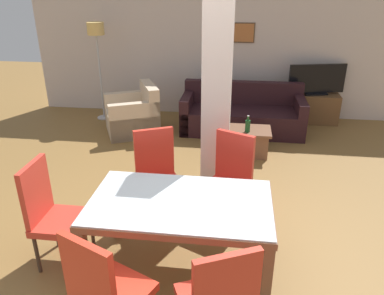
% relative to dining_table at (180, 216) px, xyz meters
% --- Properties ---
extents(ground_plane, '(18.00, 18.00, 0.00)m').
position_rel_dining_table_xyz_m(ground_plane, '(0.00, 0.00, -0.60)').
color(ground_plane, olive).
extents(back_wall, '(7.20, 0.09, 2.70)m').
position_rel_dining_table_xyz_m(back_wall, '(0.00, 4.58, 0.75)').
color(back_wall, beige).
rests_on(back_wall, ground_plane).
extents(divider_pillar, '(0.32, 0.36, 2.70)m').
position_rel_dining_table_xyz_m(divider_pillar, '(0.20, 1.44, 0.75)').
color(divider_pillar, beige).
rests_on(divider_pillar, ground_plane).
extents(dining_table, '(1.59, 0.94, 0.76)m').
position_rel_dining_table_xyz_m(dining_table, '(0.00, 0.00, 0.00)').
color(dining_table, brown).
rests_on(dining_table, ground_plane).
extents(dining_chair_far_left, '(0.61, 0.61, 1.03)m').
position_rel_dining_table_xyz_m(dining_chair_far_left, '(-0.39, 0.84, -0.05)').
color(dining_chair_far_left, red).
rests_on(dining_chair_far_left, ground_plane).
extents(dining_chair_far_right, '(0.61, 0.61, 1.03)m').
position_rel_dining_table_xyz_m(dining_chair_far_right, '(0.39, 0.85, -0.05)').
color(dining_chair_far_right, red).
rests_on(dining_chair_far_right, ground_plane).
extents(dining_chair_head_left, '(0.46, 0.46, 1.03)m').
position_rel_dining_table_xyz_m(dining_chair_head_left, '(-1.20, 0.00, -0.05)').
color(dining_chair_head_left, red).
rests_on(dining_chair_head_left, ground_plane).
extents(dining_chair_near_left, '(0.61, 0.61, 1.03)m').
position_rel_dining_table_xyz_m(dining_chair_near_left, '(-0.39, -0.86, -0.05)').
color(dining_chair_near_left, red).
rests_on(dining_chair_near_left, ground_plane).
extents(sofa, '(2.12, 0.87, 0.83)m').
position_rel_dining_table_xyz_m(sofa, '(0.53, 3.68, -0.32)').
color(sofa, black).
rests_on(sofa, ground_plane).
extents(armchair, '(1.13, 1.12, 0.85)m').
position_rel_dining_table_xyz_m(armchair, '(-1.36, 3.35, -0.31)').
color(armchair, beige).
rests_on(armchair, ground_plane).
extents(coffee_table, '(0.77, 0.49, 0.41)m').
position_rel_dining_table_xyz_m(coffee_table, '(0.58, 2.68, -0.39)').
color(coffee_table, brown).
rests_on(coffee_table, ground_plane).
extents(bottle, '(0.08, 0.08, 0.26)m').
position_rel_dining_table_xyz_m(bottle, '(0.61, 2.58, -0.10)').
color(bottle, '#194C23').
rests_on(bottle, coffee_table).
extents(tv_stand, '(0.91, 0.40, 0.55)m').
position_rel_dining_table_xyz_m(tv_stand, '(1.86, 4.30, -0.33)').
color(tv_stand, brown).
rests_on(tv_stand, ground_plane).
extents(tv_screen, '(1.04, 0.30, 0.56)m').
position_rel_dining_table_xyz_m(tv_screen, '(1.86, 4.30, 0.21)').
color(tv_screen, black).
rests_on(tv_screen, tv_stand).
extents(floor_lamp, '(0.30, 0.30, 1.81)m').
position_rel_dining_table_xyz_m(floor_lamp, '(-2.16, 4.00, 0.91)').
color(floor_lamp, '#B7B7BC').
rests_on(floor_lamp, ground_plane).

